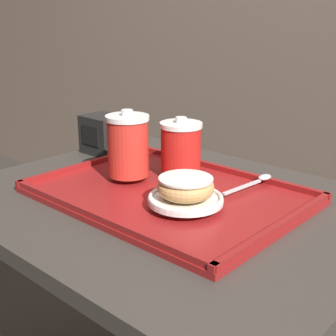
{
  "coord_description": "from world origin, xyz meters",
  "views": [
    {
      "loc": [
        0.6,
        -0.66,
        1.06
      ],
      "look_at": [
        -0.0,
        0.0,
        0.77
      ],
      "focal_mm": 50.0,
      "sensor_mm": 36.0,
      "label": 1
    }
  ],
  "objects_px": {
    "coffee_cup_front": "(127,145)",
    "napkin_dispenser": "(103,134)",
    "coffee_cup_rear": "(181,147)",
    "donut_chocolate_glazed": "(186,187)",
    "spoon": "(258,180)"
  },
  "relations": [
    {
      "from": "spoon",
      "to": "coffee_cup_rear",
      "type": "bearing_deg",
      "value": 113.04
    },
    {
      "from": "coffee_cup_front",
      "to": "spoon",
      "type": "bearing_deg",
      "value": 32.72
    },
    {
      "from": "napkin_dispenser",
      "to": "coffee_cup_front",
      "type": "bearing_deg",
      "value": -28.84
    },
    {
      "from": "coffee_cup_front",
      "to": "coffee_cup_rear",
      "type": "distance_m",
      "value": 0.12
    },
    {
      "from": "coffee_cup_rear",
      "to": "coffee_cup_front",
      "type": "bearing_deg",
      "value": -124.73
    },
    {
      "from": "donut_chocolate_glazed",
      "to": "spoon",
      "type": "distance_m",
      "value": 0.19
    },
    {
      "from": "coffee_cup_rear",
      "to": "donut_chocolate_glazed",
      "type": "relative_size",
      "value": 1.16
    },
    {
      "from": "donut_chocolate_glazed",
      "to": "napkin_dispenser",
      "type": "height_order",
      "value": "napkin_dispenser"
    },
    {
      "from": "coffee_cup_front",
      "to": "napkin_dispenser",
      "type": "height_order",
      "value": "coffee_cup_front"
    },
    {
      "from": "donut_chocolate_glazed",
      "to": "coffee_cup_front",
      "type": "bearing_deg",
      "value": 169.71
    },
    {
      "from": "spoon",
      "to": "coffee_cup_front",
      "type": "bearing_deg",
      "value": 128.07
    },
    {
      "from": "coffee_cup_front",
      "to": "donut_chocolate_glazed",
      "type": "distance_m",
      "value": 0.2
    },
    {
      "from": "coffee_cup_rear",
      "to": "spoon",
      "type": "bearing_deg",
      "value": 17.69
    },
    {
      "from": "coffee_cup_front",
      "to": "spoon",
      "type": "relative_size",
      "value": 0.96
    },
    {
      "from": "donut_chocolate_glazed",
      "to": "napkin_dispenser",
      "type": "bearing_deg",
      "value": 159.03
    }
  ]
}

